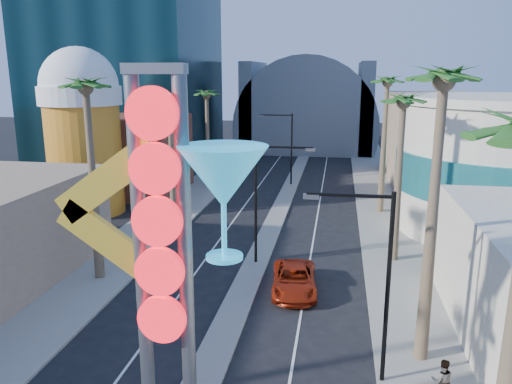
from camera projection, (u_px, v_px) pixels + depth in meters
name	position (u px, v px, depth m)	size (l,w,h in m)	color
sidewalk_west	(185.00, 201.00, 48.84)	(5.00, 100.00, 0.15)	gray
sidewalk_east	(384.00, 209.00, 45.81)	(5.00, 100.00, 0.15)	gray
median	(285.00, 197.00, 50.20)	(1.60, 84.00, 0.15)	gray
brick_filler_west	(133.00, 155.00, 51.85)	(10.00, 10.00, 8.00)	brown
filler_east	(437.00, 139.00, 56.10)	(10.00, 20.00, 10.00)	#987862
beer_mug	(82.00, 125.00, 43.44)	(7.00, 7.00, 14.50)	orange
turquoise_building	(507.00, 167.00, 38.45)	(16.60, 16.60, 10.60)	beige
canopy	(308.00, 123.00, 81.84)	(22.00, 16.00, 22.00)	slate
neon_sign	(188.00, 245.00, 14.78)	(6.53, 2.60, 12.55)	gray
streetlight_0	(264.00, 192.00, 31.73)	(3.79, 0.25, 8.00)	black
streetlight_1	(287.00, 142.00, 54.93)	(3.79, 0.25, 8.00)	black
streetlight_2	(376.00, 271.00, 19.24)	(3.45, 0.25, 8.00)	black
palm_1	(86.00, 100.00, 28.04)	(2.40, 2.40, 12.70)	brown
palm_2	(170.00, 107.00, 41.78)	(2.40, 2.40, 11.20)	brown
palm_3	(207.00, 100.00, 53.29)	(2.40, 2.40, 11.20)	brown
palm_5	(442.00, 100.00, 19.30)	(2.40, 2.40, 13.20)	brown
palm_6	(403.00, 112.00, 31.13)	(2.40, 2.40, 11.70)	brown
palm_7	(387.00, 91.00, 42.43)	(2.40, 2.40, 12.70)	brown
red_pickup	(294.00, 279.00, 28.60)	(2.47, 5.35, 1.49)	#9D230C
pedestrian_b	(442.00, 380.00, 18.77)	(0.83, 0.65, 1.71)	gray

